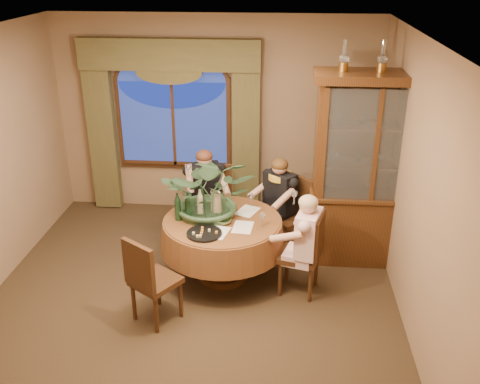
# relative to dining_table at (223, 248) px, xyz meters

# --- Properties ---
(floor) EXTENTS (5.00, 5.00, 0.00)m
(floor) POSITION_rel_dining_table_xyz_m (-0.29, -0.62, -0.38)
(floor) COLOR black
(floor) RESTS_ON ground
(wall_back) EXTENTS (4.50, 0.00, 4.50)m
(wall_back) POSITION_rel_dining_table_xyz_m (-0.29, 1.88, 1.02)
(wall_back) COLOR #826447
(wall_back) RESTS_ON ground
(wall_right) EXTENTS (0.00, 5.00, 5.00)m
(wall_right) POSITION_rel_dining_table_xyz_m (1.96, -0.62, 1.02)
(wall_right) COLOR #826447
(wall_right) RESTS_ON ground
(ceiling) EXTENTS (5.00, 5.00, 0.00)m
(ceiling) POSITION_rel_dining_table_xyz_m (-0.29, -0.62, 2.42)
(ceiling) COLOR white
(ceiling) RESTS_ON wall_back
(window) EXTENTS (1.62, 0.10, 1.32)m
(window) POSITION_rel_dining_table_xyz_m (-0.89, 1.81, 0.92)
(window) COLOR navy
(window) RESTS_ON wall_back
(arched_transom) EXTENTS (1.60, 0.06, 0.44)m
(arched_transom) POSITION_rel_dining_table_xyz_m (-0.89, 1.81, 1.71)
(arched_transom) COLOR navy
(arched_transom) RESTS_ON wall_back
(drapery_left) EXTENTS (0.38, 0.14, 2.32)m
(drapery_left) POSITION_rel_dining_table_xyz_m (-1.92, 1.76, 0.80)
(drapery_left) COLOR #484324
(drapery_left) RESTS_ON floor
(drapery_right) EXTENTS (0.38, 0.14, 2.32)m
(drapery_right) POSITION_rel_dining_table_xyz_m (0.14, 1.76, 0.80)
(drapery_right) COLOR #484324
(drapery_right) RESTS_ON floor
(swag_valance) EXTENTS (2.45, 0.16, 0.42)m
(swag_valance) POSITION_rel_dining_table_xyz_m (-0.89, 1.73, 1.90)
(swag_valance) COLOR #484324
(swag_valance) RESTS_ON wall_back
(dining_table) EXTENTS (1.70, 1.70, 0.75)m
(dining_table) POSITION_rel_dining_table_xyz_m (0.00, 0.00, 0.00)
(dining_table) COLOR maroon
(dining_table) RESTS_ON floor
(china_cabinet) EXTENTS (1.44, 0.57, 2.33)m
(china_cabinet) POSITION_rel_dining_table_xyz_m (1.68, 0.56, 0.79)
(china_cabinet) COLOR #371C0B
(china_cabinet) RESTS_ON floor
(oil_lamp_left) EXTENTS (0.11, 0.11, 0.34)m
(oil_lamp_left) POSITION_rel_dining_table_xyz_m (1.28, 0.56, 2.12)
(oil_lamp_left) COLOR #A5722D
(oil_lamp_left) RESTS_ON china_cabinet
(oil_lamp_center) EXTENTS (0.11, 0.11, 0.34)m
(oil_lamp_center) POSITION_rel_dining_table_xyz_m (1.68, 0.56, 2.12)
(oil_lamp_center) COLOR #A5722D
(oil_lamp_center) RESTS_ON china_cabinet
(oil_lamp_right) EXTENTS (0.11, 0.11, 0.34)m
(oil_lamp_right) POSITION_rel_dining_table_xyz_m (2.09, 0.56, 2.12)
(oil_lamp_right) COLOR #A5722D
(oil_lamp_right) RESTS_ON china_cabinet
(chair_right) EXTENTS (0.51, 0.51, 0.96)m
(chair_right) POSITION_rel_dining_table_xyz_m (0.88, -0.21, 0.10)
(chair_right) COLOR black
(chair_right) RESTS_ON floor
(chair_back_right) EXTENTS (0.59, 0.59, 0.96)m
(chair_back_right) POSITION_rel_dining_table_xyz_m (0.75, 0.68, 0.10)
(chair_back_right) COLOR black
(chair_back_right) RESTS_ON floor
(chair_back) EXTENTS (0.49, 0.49, 0.96)m
(chair_back) POSITION_rel_dining_table_xyz_m (-0.18, 0.93, 0.10)
(chair_back) COLOR black
(chair_back) RESTS_ON floor
(chair_front_left) EXTENTS (0.58, 0.58, 0.96)m
(chair_front_left) POSITION_rel_dining_table_xyz_m (-0.59, -0.84, 0.10)
(chair_front_left) COLOR black
(chair_front_left) RESTS_ON floor
(person_pink) EXTENTS (0.50, 0.53, 1.21)m
(person_pink) POSITION_rel_dining_table_xyz_m (0.96, -0.28, 0.23)
(person_pink) COLOR beige
(person_pink) RESTS_ON floor
(person_back) EXTENTS (0.56, 0.54, 1.26)m
(person_back) POSITION_rel_dining_table_xyz_m (-0.33, 0.92, 0.25)
(person_back) COLOR black
(person_back) RESTS_ON floor
(person_scarf) EXTENTS (0.60, 0.59, 1.23)m
(person_scarf) POSITION_rel_dining_table_xyz_m (0.63, 0.76, 0.24)
(person_scarf) COLOR black
(person_scarf) RESTS_ON floor
(stoneware_vase) EXTENTS (0.14, 0.14, 0.26)m
(stoneware_vase) POSITION_rel_dining_table_xyz_m (-0.09, 0.17, 0.50)
(stoneware_vase) COLOR #947B5C
(stoneware_vase) RESTS_ON dining_table
(centerpiece_plant) EXTENTS (1.04, 1.16, 0.90)m
(centerpiece_plant) POSITION_rel_dining_table_xyz_m (-0.14, 0.13, 1.03)
(centerpiece_plant) COLOR #315132
(centerpiece_plant) RESTS_ON dining_table
(olive_bowl) EXTENTS (0.17, 0.17, 0.05)m
(olive_bowl) POSITION_rel_dining_table_xyz_m (0.03, -0.09, 0.40)
(olive_bowl) COLOR #566136
(olive_bowl) RESTS_ON dining_table
(cheese_platter) EXTENTS (0.38, 0.38, 0.02)m
(cheese_platter) POSITION_rel_dining_table_xyz_m (-0.15, -0.36, 0.39)
(cheese_platter) COLOR black
(cheese_platter) RESTS_ON dining_table
(wine_bottle_0) EXTENTS (0.07, 0.07, 0.33)m
(wine_bottle_0) POSITION_rel_dining_table_xyz_m (-0.26, 0.07, 0.54)
(wine_bottle_0) COLOR tan
(wine_bottle_0) RESTS_ON dining_table
(wine_bottle_1) EXTENTS (0.07, 0.07, 0.33)m
(wine_bottle_1) POSITION_rel_dining_table_xyz_m (-0.27, 0.20, 0.54)
(wine_bottle_1) COLOR black
(wine_bottle_1) RESTS_ON dining_table
(wine_bottle_2) EXTENTS (0.07, 0.07, 0.33)m
(wine_bottle_2) POSITION_rel_dining_table_xyz_m (-0.38, -0.03, 0.54)
(wine_bottle_2) COLOR black
(wine_bottle_2) RESTS_ON dining_table
(wine_bottle_3) EXTENTS (0.07, 0.07, 0.33)m
(wine_bottle_3) POSITION_rel_dining_table_xyz_m (-0.49, -0.05, 0.54)
(wine_bottle_3) COLOR black
(wine_bottle_3) RESTS_ON dining_table
(tasting_paper_0) EXTENTS (0.24, 0.32, 0.00)m
(tasting_paper_0) POSITION_rel_dining_table_xyz_m (0.25, -0.17, 0.38)
(tasting_paper_0) COLOR white
(tasting_paper_0) RESTS_ON dining_table
(tasting_paper_1) EXTENTS (0.31, 0.36, 0.00)m
(tasting_paper_1) POSITION_rel_dining_table_xyz_m (0.27, 0.23, 0.38)
(tasting_paper_1) COLOR white
(tasting_paper_1) RESTS_ON dining_table
(tasting_paper_2) EXTENTS (0.28, 0.34, 0.00)m
(tasting_paper_2) POSITION_rel_dining_table_xyz_m (-0.01, -0.31, 0.38)
(tasting_paper_2) COLOR white
(tasting_paper_2) RESTS_ON dining_table
(wine_glass_person_pink) EXTENTS (0.07, 0.07, 0.18)m
(wine_glass_person_pink) POSITION_rel_dining_table_xyz_m (0.46, -0.13, 0.46)
(wine_glass_person_pink) COLOR silver
(wine_glass_person_pink) RESTS_ON dining_table
(wine_glass_person_back) EXTENTS (0.07, 0.07, 0.18)m
(wine_glass_person_back) POSITION_rel_dining_table_xyz_m (-0.16, 0.45, 0.46)
(wine_glass_person_back) COLOR silver
(wine_glass_person_back) RESTS_ON dining_table
(wine_glass_person_scarf) EXTENTS (0.07, 0.07, 0.18)m
(wine_glass_person_scarf) POSITION_rel_dining_table_xyz_m (0.31, 0.37, 0.46)
(wine_glass_person_scarf) COLOR silver
(wine_glass_person_scarf) RESTS_ON dining_table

